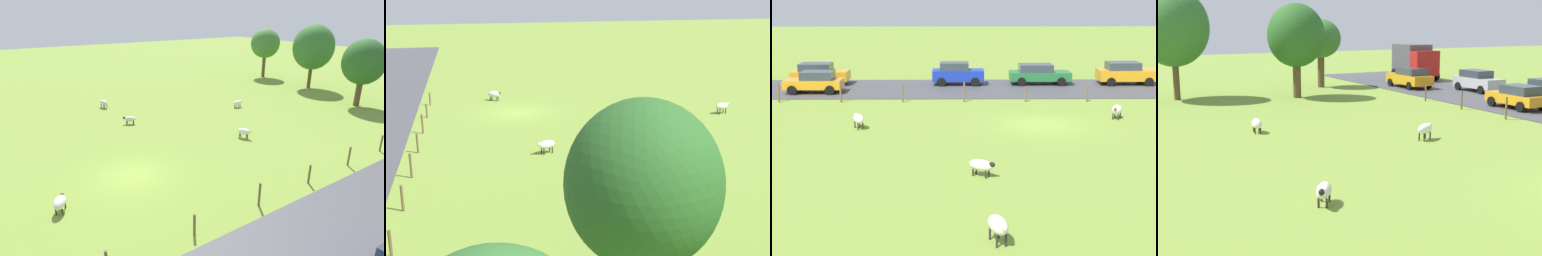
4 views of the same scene
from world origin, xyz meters
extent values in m
plane|color=olive|center=(0.00, 0.00, 0.00)|extent=(160.00, 160.00, 0.00)
ellipsoid|color=silver|center=(-14.76, 3.42, 0.56)|extent=(1.15, 0.78, 0.49)
ellipsoid|color=silver|center=(-15.24, 3.27, 0.68)|extent=(0.30, 0.25, 0.20)
cylinder|color=#2D2823|center=(-15.00, 3.20, 0.19)|extent=(0.07, 0.07, 0.38)
cylinder|color=#2D2823|center=(-15.07, 3.46, 0.19)|extent=(0.07, 0.07, 0.38)
cylinder|color=#2D2823|center=(-14.44, 3.37, 0.19)|extent=(0.07, 0.07, 0.38)
cylinder|color=#2D2823|center=(-14.52, 3.63, 0.19)|extent=(0.07, 0.07, 0.38)
ellipsoid|color=white|center=(-0.77, 9.69, 0.54)|extent=(1.14, 0.87, 0.48)
ellipsoid|color=silver|center=(-0.33, 9.90, 0.64)|extent=(0.31, 0.27, 0.20)
cylinder|color=#2D2823|center=(-0.57, 9.93, 0.18)|extent=(0.07, 0.07, 0.36)
cylinder|color=#2D2823|center=(-0.46, 9.69, 0.18)|extent=(0.07, 0.07, 0.36)
cylinder|color=#2D2823|center=(-1.08, 9.68, 0.18)|extent=(0.07, 0.07, 0.36)
cylinder|color=#2D2823|center=(-0.97, 9.45, 0.18)|extent=(0.07, 0.07, 0.36)
ellipsoid|color=silver|center=(-8.70, 3.65, 0.46)|extent=(0.94, 1.12, 0.45)
ellipsoid|color=black|center=(-8.96, 3.24, 0.56)|extent=(0.29, 0.32, 0.20)
cylinder|color=#2D2823|center=(-8.75, 3.35, 0.15)|extent=(0.07, 0.07, 0.29)
cylinder|color=#2D2823|center=(-8.96, 3.48, 0.15)|extent=(0.07, 0.07, 0.29)
cylinder|color=#2D2823|center=(-8.44, 3.83, 0.15)|extent=(0.07, 0.07, 0.29)
cylinder|color=#2D2823|center=(-8.65, 3.96, 0.15)|extent=(0.07, 0.07, 0.29)
ellipsoid|color=white|center=(-7.32, 14.85, 0.47)|extent=(0.64, 1.02, 0.50)
ellipsoid|color=silver|center=(-7.25, 15.29, 0.58)|extent=(0.22, 0.29, 0.20)
cylinder|color=#2D2823|center=(-7.41, 15.13, 0.14)|extent=(0.07, 0.07, 0.28)
cylinder|color=#2D2823|center=(-7.14, 15.08, 0.14)|extent=(0.07, 0.07, 0.28)
cylinder|color=#2D2823|center=(-7.50, 14.61, 0.14)|extent=(0.07, 0.07, 0.28)
cylinder|color=#2D2823|center=(-7.23, 14.57, 0.14)|extent=(0.07, 0.07, 0.28)
ellipsoid|color=silver|center=(1.41, -4.37, 0.52)|extent=(1.17, 0.94, 0.54)
ellipsoid|color=brown|center=(0.97, -4.15, 0.65)|extent=(0.31, 0.28, 0.20)
cylinder|color=#2D2823|center=(1.09, -4.37, 0.16)|extent=(0.07, 0.07, 0.32)
cylinder|color=#2D2823|center=(1.22, -4.11, 0.16)|extent=(0.07, 0.07, 0.32)
cylinder|color=#2D2823|center=(1.60, -4.63, 0.16)|extent=(0.07, 0.07, 0.32)
cylinder|color=#2D2823|center=(1.73, -4.36, 0.16)|extent=(0.07, 0.07, 0.32)
ellipsoid|color=#285B23|center=(-0.92, 25.64, 4.50)|extent=(4.16, 4.16, 4.53)
cylinder|color=brown|center=(6.43, -3.80, 0.51)|extent=(0.12, 0.12, 1.01)
cylinder|color=brown|center=(6.43, 0.15, 0.51)|extent=(0.12, 0.12, 1.01)
cylinder|color=brown|center=(6.43, 4.10, 0.64)|extent=(0.12, 0.12, 1.27)
cylinder|color=brown|center=(6.43, 8.05, 0.58)|extent=(0.12, 0.12, 1.16)
cylinder|color=brown|center=(6.43, 12.01, 0.64)|extent=(0.12, 0.12, 1.28)
cylinder|color=brown|center=(6.43, 15.96, 0.60)|extent=(0.12, 0.12, 1.19)
cylinder|color=brown|center=(6.43, 19.91, 0.54)|extent=(0.12, 0.12, 1.08)
camera|label=1|loc=(15.86, -6.29, 9.24)|focal=29.44mm
camera|label=2|loc=(3.35, 37.57, 9.65)|focal=48.68mm
camera|label=3|loc=(-30.26, 4.59, 7.19)|focal=54.42mm
camera|label=4|loc=(-14.98, -10.38, 5.49)|focal=49.53mm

